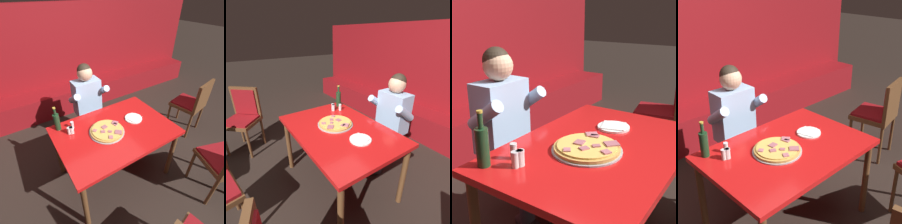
# 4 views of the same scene
# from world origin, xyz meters

# --- Properties ---
(ground_plane) EXTENTS (24.00, 24.00, 0.00)m
(ground_plane) POSITION_xyz_m (0.00, 0.00, 0.00)
(ground_plane) COLOR black
(booth_wall_panel) EXTENTS (6.80, 0.16, 1.90)m
(booth_wall_panel) POSITION_xyz_m (0.00, 2.18, 0.95)
(booth_wall_panel) COLOR maroon
(booth_wall_panel) RESTS_ON ground_plane
(booth_bench) EXTENTS (6.46, 0.48, 0.46)m
(booth_bench) POSITION_xyz_m (0.00, 1.86, 0.23)
(booth_bench) COLOR maroon
(booth_bench) RESTS_ON ground_plane
(main_dining_table) EXTENTS (1.31, 0.90, 0.77)m
(main_dining_table) POSITION_xyz_m (0.00, 0.00, 0.69)
(main_dining_table) COLOR brown
(main_dining_table) RESTS_ON ground_plane
(pizza) EXTENTS (0.39, 0.39, 0.05)m
(pizza) POSITION_xyz_m (-0.10, 0.01, 0.79)
(pizza) COLOR #9E9EA3
(pizza) RESTS_ON main_dining_table
(plate_white_paper) EXTENTS (0.21, 0.21, 0.02)m
(plate_white_paper) POSITION_xyz_m (0.30, 0.04, 0.78)
(plate_white_paper) COLOR white
(plate_white_paper) RESTS_ON main_dining_table
(beer_bottle) EXTENTS (0.07, 0.07, 0.29)m
(beer_bottle) POSITION_xyz_m (-0.53, 0.36, 0.88)
(beer_bottle) COLOR #19381E
(beer_bottle) RESTS_ON main_dining_table
(shaker_oregano) EXTENTS (0.04, 0.04, 0.09)m
(shaker_oregano) POSITION_xyz_m (-0.46, 0.21, 0.81)
(shaker_oregano) COLOR silver
(shaker_oregano) RESTS_ON main_dining_table
(shaker_black_pepper) EXTENTS (0.04, 0.04, 0.09)m
(shaker_black_pepper) POSITION_xyz_m (-0.39, 0.29, 0.81)
(shaker_black_pepper) COLOR silver
(shaker_black_pepper) RESTS_ON main_dining_table
(shaker_red_pepper_flakes) EXTENTS (0.04, 0.04, 0.09)m
(shaker_red_pepper_flakes) POSITION_xyz_m (-0.44, 0.20, 0.81)
(shaker_red_pepper_flakes) COLOR silver
(shaker_red_pepper_flakes) RESTS_ON main_dining_table
(shaker_parmesan) EXTENTS (0.04, 0.04, 0.09)m
(shaker_parmesan) POSITION_xyz_m (-0.43, 0.20, 0.81)
(shaker_parmesan) COLOR silver
(shaker_parmesan) RESTS_ON main_dining_table
(diner_seated_blue_shirt) EXTENTS (0.53, 0.53, 1.27)m
(diner_seated_blue_shirt) POSITION_xyz_m (0.05, 0.73, 0.71)
(diner_seated_blue_shirt) COLOR black
(diner_seated_blue_shirt) RESTS_ON ground_plane
(dining_chair_by_booth) EXTENTS (0.51, 0.51, 0.96)m
(dining_chair_by_booth) POSITION_xyz_m (1.56, 0.06, 0.58)
(dining_chair_by_booth) COLOR brown
(dining_chair_by_booth) RESTS_ON ground_plane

